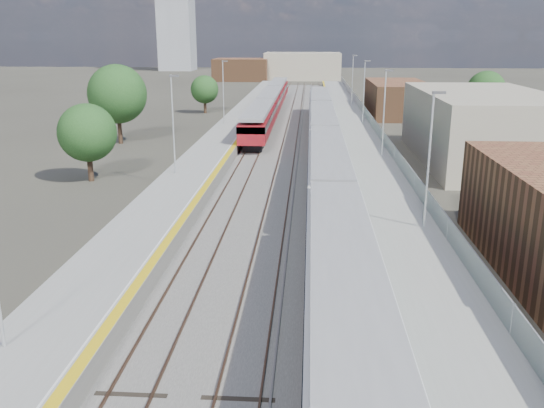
# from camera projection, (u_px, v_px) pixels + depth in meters

# --- Properties ---
(ground) EXTENTS (320.00, 320.00, 0.00)m
(ground) POSITION_uv_depth(u_px,v_px,m) (308.00, 149.00, 59.62)
(ground) COLOR #47443A
(ground) RESTS_ON ground
(ballast_bed) EXTENTS (10.50, 155.00, 0.06)m
(ballast_bed) POSITION_uv_depth(u_px,v_px,m) (287.00, 144.00, 62.15)
(ballast_bed) COLOR #565451
(ballast_bed) RESTS_ON ground
(tracks) EXTENTS (8.96, 160.00, 0.17)m
(tracks) POSITION_uv_depth(u_px,v_px,m) (293.00, 141.00, 63.70)
(tracks) COLOR #4C3323
(tracks) RESTS_ON ground
(platform_right) EXTENTS (4.70, 155.00, 8.52)m
(platform_right) POSITION_uv_depth(u_px,v_px,m) (357.00, 140.00, 61.53)
(platform_right) COLOR slate
(platform_right) RESTS_ON ground
(platform_left) EXTENTS (4.30, 155.00, 8.52)m
(platform_left) POSITION_uv_depth(u_px,v_px,m) (225.00, 139.00, 62.43)
(platform_left) COLOR slate
(platform_left) RESTS_ON ground
(buildings) EXTENTS (72.00, 185.50, 40.00)m
(buildings) POSITION_uv_depth(u_px,v_px,m) (237.00, 38.00, 142.60)
(buildings) COLOR brown
(buildings) RESTS_ON ground
(green_train) EXTENTS (2.88, 80.12, 3.17)m
(green_train) POSITION_uv_depth(u_px,v_px,m) (325.00, 144.00, 50.13)
(green_train) COLOR black
(green_train) RESTS_ON ground
(red_train) EXTENTS (2.81, 57.10, 3.55)m
(red_train) POSITION_uv_depth(u_px,v_px,m) (271.00, 102.00, 82.66)
(red_train) COLOR black
(red_train) RESTS_ON ground
(tree_a) EXTENTS (4.59, 4.59, 6.23)m
(tree_a) POSITION_uv_depth(u_px,v_px,m) (87.00, 133.00, 45.36)
(tree_a) COLOR #382619
(tree_a) RESTS_ON ground
(tree_b) EXTENTS (6.23, 6.23, 8.45)m
(tree_b) POSITION_uv_depth(u_px,v_px,m) (117.00, 94.00, 61.16)
(tree_b) COLOR #382619
(tree_b) RESTS_ON ground
(tree_c) EXTENTS (4.17, 4.17, 5.65)m
(tree_c) POSITION_uv_depth(u_px,v_px,m) (205.00, 89.00, 86.22)
(tree_c) COLOR #382619
(tree_c) RESTS_ON ground
(tree_d) EXTENTS (5.06, 5.06, 6.86)m
(tree_d) POSITION_uv_depth(u_px,v_px,m) (486.00, 90.00, 76.80)
(tree_d) COLOR #382619
(tree_d) RESTS_ON ground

